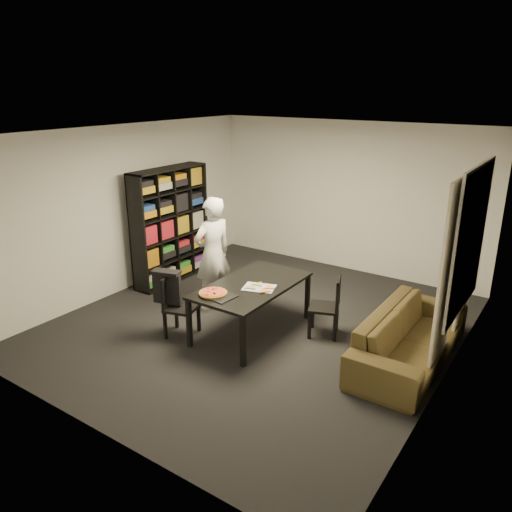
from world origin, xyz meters
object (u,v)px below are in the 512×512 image
Objects in this scene: bookshelf at (171,225)px; chair_right at (330,303)px; pepperoni_pizza at (213,293)px; chair_left at (176,302)px; person at (213,254)px; baking_tray at (219,296)px; sofa at (410,337)px; dining_table at (252,288)px.

bookshelf is 3.17m from chair_right.
bookshelf is at bearing 145.36° from pepperoni_pizza.
person is (-0.12, 0.94, 0.37)m from chair_left.
baking_tray is (0.79, -0.87, -0.15)m from person.
sofa is at bearing 25.64° from baking_tray.
bookshelf is at bearing -117.35° from chair_right.
dining_table is (2.21, -0.83, -0.32)m from bookshelf.
sofa is (4.19, -0.38, -0.64)m from bookshelf.
chair_left is 0.39× the size of sofa.
baking_tray is (-0.12, -0.55, 0.07)m from dining_table.
person is 0.79× the size of sofa.
chair_left reaches higher than dining_table.
person reaches higher than dining_table.
chair_right is at bearing -6.19° from bookshelf.
bookshelf reaches higher than person.
baking_tray is at bearing 58.03° from person.
baking_tray reaches higher than dining_table.
pepperoni_pizza is (-0.08, -0.01, 0.02)m from baking_tray.
bookshelf is at bearing 27.83° from chair_left.
sofa is at bearing 12.95° from dining_table.
baking_tray is at bearing -65.39° from chair_right.
bookshelf is 1.41m from person.
sofa is (2.18, 1.01, -0.40)m from pepperoni_pizza.
chair_left is at bearing 23.27° from person.
person is (-1.81, -0.17, 0.37)m from chair_right.
bookshelf is 4.26m from sofa.
person is at bearing -21.42° from bookshelf.
baking_tray is 1.14× the size of pepperoni_pizza.
baking_tray is at bearing -100.76° from chair_left.
person reaches higher than baking_tray.
chair_right is 0.39× the size of sofa.
baking_tray is (0.67, 0.07, 0.22)m from chair_left.
chair_left is at bearing -141.64° from dining_table.
chair_left is 0.71m from baking_tray.
chair_right is 0.49× the size of person.
pepperoni_pizza is at bearing -67.47° from chair_right.
chair_right reaches higher than dining_table.
chair_left is (1.43, -1.45, -0.48)m from bookshelf.
person reaches higher than chair_right.
pepperoni_pizza reaches higher than dining_table.
chair_right is (0.90, 0.50, -0.16)m from dining_table.
dining_table is 4.73× the size of pepperoni_pizza.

